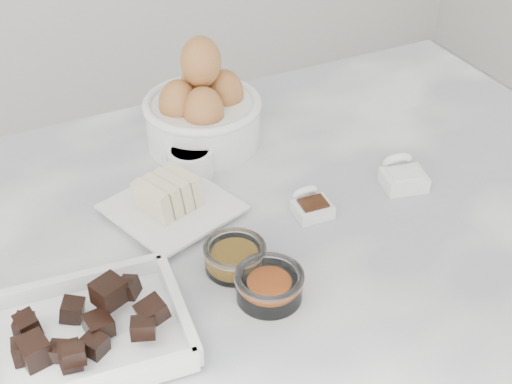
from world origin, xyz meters
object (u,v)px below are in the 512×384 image
sugar_ramekin (191,160)px  salt_spoon (402,175)px  vanilla_spoon (311,205)px  zest_bowl (269,284)px  butter_plate (170,202)px  egg_bowl (202,110)px  honey_bowl (235,256)px  chocolate_dish (84,329)px

sugar_ramekin → salt_spoon: bearing=-30.7°
sugar_ramekin → vanilla_spoon: (0.12, -0.16, -0.01)m
sugar_ramekin → zest_bowl: bearing=-92.4°
butter_plate → zest_bowl: 0.21m
zest_bowl → salt_spoon: 0.31m
egg_bowl → vanilla_spoon: (0.07, -0.24, -0.05)m
honey_bowl → chocolate_dish: bearing=-168.0°
sugar_ramekin → salt_spoon: size_ratio=0.83×
zest_bowl → chocolate_dish: bearing=174.1°
egg_bowl → vanilla_spoon: size_ratio=2.94×
sugar_ramekin → egg_bowl: egg_bowl is taller
chocolate_dish → egg_bowl: size_ratio=1.30×
chocolate_dish → vanilla_spoon: bearing=16.3°
honey_bowl → zest_bowl: (0.02, -0.07, 0.00)m
sugar_ramekin → vanilla_spoon: 0.20m
butter_plate → sugar_ramekin: (0.06, 0.08, 0.00)m
sugar_ramekin → egg_bowl: (0.05, 0.08, 0.04)m
sugar_ramekin → zest_bowl: size_ratio=0.82×
butter_plate → zest_bowl: size_ratio=2.28×
honey_bowl → salt_spoon: salt_spoon is taller
egg_bowl → vanilla_spoon: egg_bowl is taller
butter_plate → egg_bowl: egg_bowl is taller
butter_plate → salt_spoon: bearing=-13.3°
sugar_ramekin → chocolate_dish: bearing=-131.3°
butter_plate → sugar_ramekin: 0.10m
zest_bowl → vanilla_spoon: (0.13, 0.13, -0.01)m
butter_plate → sugar_ramekin: bearing=52.4°
honey_bowl → zest_bowl: bearing=-76.7°
zest_bowl → sugar_ramekin: bearing=87.6°
sugar_ramekin → vanilla_spoon: size_ratio=1.10×
butter_plate → honey_bowl: size_ratio=2.41×
sugar_ramekin → honey_bowl: (-0.03, -0.22, -0.01)m
chocolate_dish → egg_bowl: bearing=50.1°
egg_bowl → vanilla_spoon: bearing=-74.8°
egg_bowl → honey_bowl: (-0.08, -0.30, -0.04)m
butter_plate → chocolate_dish: bearing=-132.8°
zest_bowl → salt_spoon: size_ratio=1.01×
butter_plate → egg_bowl: (0.12, 0.16, 0.04)m
egg_bowl → chocolate_dish: bearing=-129.9°
butter_plate → zest_bowl: (0.05, -0.21, -0.00)m
chocolate_dish → salt_spoon: size_ratio=2.88×
salt_spoon → zest_bowl: bearing=-156.1°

